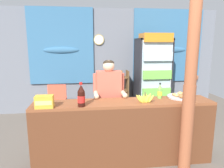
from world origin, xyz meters
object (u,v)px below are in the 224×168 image
stall_counter (125,129)px  timber_post (190,89)px  bottle_shelf_rack (119,92)px  snack_box_choco_powder (44,102)px  soda_bottle_lime_soda (160,92)px  soda_bottle_cola (81,96)px  pastry_tray (181,96)px  banana_bunch (145,99)px  shopkeeper (109,94)px  drink_fridge (153,72)px  plastic_lawn_chair (56,102)px

stall_counter → timber_post: timber_post is taller
bottle_shelf_rack → snack_box_choco_powder: bearing=-120.2°
snack_box_choco_powder → soda_bottle_lime_soda: bearing=9.6°
soda_bottle_lime_soda → soda_bottle_cola: bearing=-166.6°
pastry_tray → soda_bottle_cola: bearing=-170.3°
pastry_tray → stall_counter: bearing=-168.0°
pastry_tray → timber_post: bearing=-102.0°
stall_counter → soda_bottle_cola: soda_bottle_cola is taller
timber_post → banana_bunch: 0.61m
banana_bunch → bottle_shelf_rack: bearing=90.4°
bottle_shelf_rack → shopkeeper: (-0.44, -1.71, 0.37)m
soda_bottle_cola → bottle_shelf_rack: bearing=69.4°
drink_fridge → soda_bottle_lime_soda: drink_fridge is taller
shopkeeper → drink_fridge: bearing=49.8°
bottle_shelf_rack → shopkeeper: size_ratio=0.74×
plastic_lawn_chair → banana_bunch: (1.50, -1.86, 0.52)m
soda_bottle_cola → pastry_tray: soda_bottle_cola is taller
snack_box_choco_powder → pastry_tray: snack_box_choco_powder is taller
plastic_lawn_chair → soda_bottle_cola: 2.10m
soda_bottle_lime_soda → snack_box_choco_powder: bearing=-170.4°
shopkeeper → soda_bottle_lime_soda: size_ratio=6.31×
plastic_lawn_chair → soda_bottle_lime_soda: 2.50m
drink_fridge → banana_bunch: size_ratio=7.34×
stall_counter → shopkeeper: (-0.17, 0.55, 0.39)m
plastic_lawn_chair → soda_bottle_cola: soda_bottle_cola is taller
snack_box_choco_powder → stall_counter: bearing=3.5°
drink_fridge → soda_bottle_lime_soda: 1.86m
shopkeeper → plastic_lawn_chair: bearing=128.9°
timber_post → plastic_lawn_chair: bearing=134.4°
bottle_shelf_rack → banana_bunch: 2.31m
shopkeeper → soda_bottle_lime_soda: shopkeeper is taller
timber_post → soda_bottle_lime_soda: bearing=118.5°
shopkeeper → soda_bottle_cola: shopkeeper is taller
bottle_shelf_rack → pastry_tray: bottle_shelf_rack is taller
timber_post → stall_counter: bearing=164.2°
shopkeeper → soda_bottle_lime_soda: bearing=-24.3°
stall_counter → soda_bottle_lime_soda: bearing=20.3°
timber_post → plastic_lawn_chair: size_ratio=2.88×
shopkeeper → stall_counter: bearing=-72.8°
pastry_tray → shopkeeper: bearing=161.6°
banana_bunch → plastic_lawn_chair: bearing=128.9°
drink_fridge → bottle_shelf_rack: drink_fridge is taller
plastic_lawn_chair → bottle_shelf_rack: bearing=15.4°
soda_bottle_cola → snack_box_choco_powder: bearing=179.8°
timber_post → soda_bottle_lime_soda: timber_post is taller
drink_fridge → stall_counter: bearing=-117.8°
drink_fridge → banana_bunch: drink_fridge is taller
timber_post → soda_bottle_lime_soda: 0.53m
soda_bottle_cola → soda_bottle_lime_soda: bearing=13.4°
soda_bottle_cola → soda_bottle_lime_soda: size_ratio=1.37×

